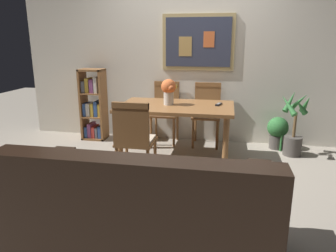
{
  "coord_description": "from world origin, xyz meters",
  "views": [
    {
      "loc": [
        0.55,
        -3.33,
        1.51
      ],
      "look_at": [
        -0.04,
        -0.22,
        0.65
      ],
      "focal_mm": 33.85,
      "sensor_mm": 36.0,
      "label": 1
    }
  ],
  "objects": [
    {
      "name": "tv_remote",
      "position": [
        0.45,
        0.6,
        0.74
      ],
      "size": [
        0.08,
        0.16,
        0.02
      ],
      "color": "black",
      "rests_on": "dining_table"
    },
    {
      "name": "potted_palm",
      "position": [
        1.45,
        0.97,
        0.35
      ],
      "size": [
        0.41,
        0.42,
        0.87
      ],
      "color": "#4C4742",
      "rests_on": "ground_plane"
    },
    {
      "name": "dining_table",
      "position": [
        -0.07,
        0.5,
        0.63
      ],
      "size": [
        1.42,
        0.88,
        0.73
      ],
      "color": "brown",
      "rests_on": "ground_plane"
    },
    {
      "name": "potted_ivy",
      "position": [
        1.29,
        1.21,
        0.26
      ],
      "size": [
        0.3,
        0.3,
        0.53
      ],
      "color": "#4C4742",
      "rests_on": "ground_plane"
    },
    {
      "name": "wall_back_with_painting",
      "position": [
        0.0,
        1.47,
        1.3
      ],
      "size": [
        5.2,
        0.14,
        2.6
      ],
      "color": "silver",
      "rests_on": "ground_plane"
    },
    {
      "name": "flower_vase",
      "position": [
        -0.16,
        0.51,
        0.92
      ],
      "size": [
        0.2,
        0.19,
        0.32
      ],
      "color": "beige",
      "rests_on": "dining_table"
    },
    {
      "name": "dining_chair_far_right",
      "position": [
        0.27,
        1.24,
        0.54
      ],
      "size": [
        0.4,
        0.41,
        0.91
      ],
      "color": "brown",
      "rests_on": "ground_plane"
    },
    {
      "name": "bookshelf",
      "position": [
        -1.47,
        1.18,
        0.51
      ],
      "size": [
        0.36,
        0.28,
        1.09
      ],
      "color": "brown",
      "rests_on": "ground_plane"
    },
    {
      "name": "leather_couch",
      "position": [
        0.0,
        -1.4,
        0.31
      ],
      "size": [
        1.8,
        0.84,
        0.84
      ],
      "color": "black",
      "rests_on": "ground_plane"
    },
    {
      "name": "dining_chair_near_left",
      "position": [
        -0.4,
        -0.25,
        0.54
      ],
      "size": [
        0.4,
        0.41,
        0.91
      ],
      "color": "brown",
      "rests_on": "ground_plane"
    },
    {
      "name": "ground_plane",
      "position": [
        0.0,
        0.0,
        0.0
      ],
      "size": [
        12.0,
        12.0,
        0.0
      ],
      "primitive_type": "plane",
      "color": "gray"
    },
    {
      "name": "dining_chair_far_left",
      "position": [
        -0.35,
        1.26,
        0.54
      ],
      "size": [
        0.4,
        0.41,
        0.91
      ],
      "color": "brown",
      "rests_on": "ground_plane"
    }
  ]
}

